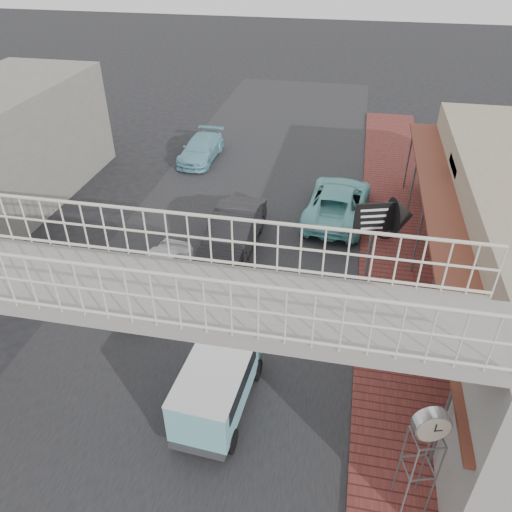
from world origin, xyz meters
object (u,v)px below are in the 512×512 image
at_px(street_clock, 430,429).
at_px(motorcycle_near, 377,219).
at_px(angkot_far, 201,149).
at_px(motorcycle_far, 371,225).
at_px(arrow_sign, 400,217).
at_px(dark_sedan, 233,232).
at_px(white_hatchback, 155,276).
at_px(angkot_curb, 338,202).
at_px(angkot_van, 217,380).

bearing_deg(street_clock, motorcycle_near, 76.83).
relative_size(angkot_far, motorcycle_far, 2.20).
height_order(street_clock, arrow_sign, arrow_sign).
height_order(dark_sedan, motorcycle_near, dark_sedan).
relative_size(angkot_far, arrow_sign, 1.21).
distance_m(white_hatchback, street_clock, 10.54).
distance_m(street_clock, arrow_sign, 8.07).
height_order(white_hatchback, motorcycle_near, white_hatchback).
relative_size(dark_sedan, street_clock, 1.53).
distance_m(angkot_curb, angkot_far, 9.06).
bearing_deg(angkot_curb, angkot_van, 82.69).
relative_size(dark_sedan, arrow_sign, 1.38).
bearing_deg(street_clock, white_hatchback, 126.55).
distance_m(white_hatchback, motorcycle_near, 9.47).
xyz_separation_m(angkot_van, arrow_sign, (4.52, 6.32, 1.80)).
bearing_deg(motorcycle_far, street_clock, -170.25).
distance_m(angkot_far, street_clock, 20.45).
xyz_separation_m(angkot_far, street_clock, (10.07, -17.68, 2.05)).
bearing_deg(dark_sedan, motorcycle_far, 20.84).
bearing_deg(white_hatchback, motorcycle_near, 42.88).
bearing_deg(dark_sedan, angkot_curb, 43.71).
xyz_separation_m(white_hatchback, dark_sedan, (2.02, 3.21, 0.10)).
distance_m(motorcycle_far, arrow_sign, 3.88).
distance_m(angkot_van, motorcycle_near, 10.96).
height_order(angkot_van, arrow_sign, arrow_sign).
xyz_separation_m(angkot_curb, angkot_van, (-2.41, -11.05, 0.34)).
xyz_separation_m(angkot_far, angkot_van, (5.23, -15.94, 0.48)).
xyz_separation_m(angkot_far, motorcycle_far, (9.09, -6.50, 0.06)).
height_order(angkot_curb, motorcycle_near, angkot_curb).
height_order(motorcycle_near, street_clock, street_clock).
relative_size(motorcycle_far, street_clock, 0.61).
height_order(white_hatchback, angkot_far, white_hatchback).
height_order(angkot_curb, arrow_sign, arrow_sign).
distance_m(angkot_curb, arrow_sign, 5.61).
relative_size(motorcycle_near, motorcycle_far, 0.93).
xyz_separation_m(motorcycle_near, street_clock, (0.74, -11.89, 2.09)).
bearing_deg(angkot_van, street_clock, -16.05).
bearing_deg(angkot_far, motorcycle_far, -34.09).
bearing_deg(arrow_sign, white_hatchback, 175.59).
relative_size(angkot_curb, street_clock, 1.73).
height_order(dark_sedan, angkot_far, dark_sedan).
height_order(angkot_curb, street_clock, street_clock).
distance_m(angkot_van, street_clock, 5.39).
bearing_deg(arrow_sign, angkot_van, -143.20).
bearing_deg(motorcycle_far, arrow_sign, -163.38).
distance_m(dark_sedan, motorcycle_near, 6.08).
height_order(white_hatchback, street_clock, street_clock).
relative_size(angkot_van, street_clock, 1.16).
xyz_separation_m(motorcycle_far, arrow_sign, (0.66, -3.12, 2.21)).
height_order(angkot_far, motorcycle_near, angkot_far).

